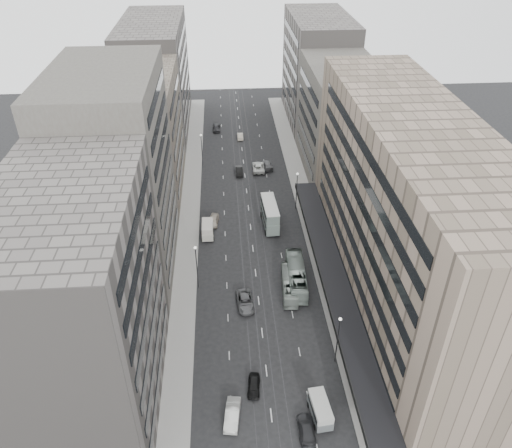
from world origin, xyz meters
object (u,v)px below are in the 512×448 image
object	(u,v)px
bus_far	(289,285)
sedan_0	(254,385)
bus_near	(296,275)
panel_van	(208,229)
sedan_1	(232,414)
double_decker	(270,214)
vw_microbus	(320,409)
sedan_2	(245,302)

from	to	relation	value
bus_far	sedan_0	size ratio (longest dim) A/B	2.44
bus_near	panel_van	distance (m)	20.79
sedan_1	double_decker	bearing A→B (deg)	86.45
vw_microbus	bus_near	bearing A→B (deg)	82.92
bus_far	sedan_1	size ratio (longest dim) A/B	1.98
vw_microbus	panel_van	world-z (taller)	panel_van
double_decker	vw_microbus	world-z (taller)	double_decker
sedan_0	vw_microbus	bearing A→B (deg)	-24.61
double_decker	sedan_0	size ratio (longest dim) A/B	2.27
panel_van	sedan_0	bearing A→B (deg)	-79.96
double_decker	panel_van	xyz separation A→B (m)	(-12.03, -2.88, -1.05)
double_decker	sedan_2	size ratio (longest dim) A/B	1.62
double_decker	sedan_2	bearing A→B (deg)	-107.75
sedan_0	panel_van	bearing A→B (deg)	106.42
sedan_0	double_decker	bearing A→B (deg)	87.77
sedan_1	sedan_2	world-z (taller)	sedan_1
sedan_0	sedan_2	xyz separation A→B (m)	(-0.29, 15.96, 0.10)
double_decker	sedan_1	distance (m)	43.33
bus_far	double_decker	world-z (taller)	double_decker
vw_microbus	sedan_1	xyz separation A→B (m)	(-10.85, 0.49, -0.67)
vw_microbus	sedan_0	xyz separation A→B (m)	(-7.90, 4.72, -0.80)
bus_far	sedan_1	bearing A→B (deg)	70.48
sedan_1	bus_far	bearing A→B (deg)	74.46
panel_van	sedan_1	distance (m)	39.70
bus_near	panel_van	size ratio (longest dim) A/B	2.61
vw_microbus	sedan_0	world-z (taller)	vw_microbus
vw_microbus	panel_van	bearing A→B (deg)	103.73
bus_near	vw_microbus	xyz separation A→B (m)	(-0.55, -25.41, -0.19)
panel_van	sedan_0	distance (m)	35.89
sedan_0	bus_far	bearing A→B (deg)	75.65
bus_far	sedan_1	world-z (taller)	bus_far
bus_far	sedan_2	bearing A→B (deg)	25.30
sedan_1	sedan_2	distance (m)	20.37
bus_near	panel_van	xyz separation A→B (m)	(-14.78, 14.63, -0.07)
vw_microbus	sedan_2	size ratio (longest dim) A/B	0.91
vw_microbus	sedan_1	size ratio (longest dim) A/B	1.04
panel_van	sedan_2	distance (m)	20.29
sedan_1	sedan_2	size ratio (longest dim) A/B	0.88
panel_van	bus_far	bearing A→B (deg)	-50.97
vw_microbus	sedan_0	bearing A→B (deg)	143.29
sedan_0	sedan_1	xyz separation A→B (m)	(-2.96, -4.23, 0.13)
sedan_0	sedan_2	size ratio (longest dim) A/B	0.71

